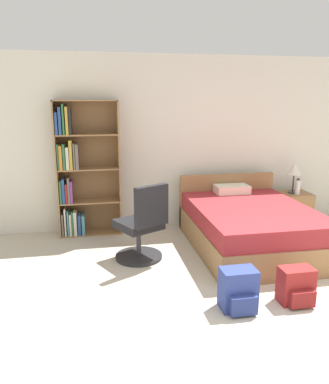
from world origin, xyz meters
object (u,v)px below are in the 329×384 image
(bookshelf, at_px, (79,171))
(table_lamp, at_px, (294,170))
(water_bottle, at_px, (298,187))
(backpack_red, at_px, (296,287))
(bed, at_px, (249,226))
(office_chair, at_px, (142,228))
(backpack_blue, at_px, (239,291))
(nightstand, at_px, (292,208))

(bookshelf, xyz_separation_m, table_lamp, (3.30, -0.11, -0.08))
(water_bottle, bearing_deg, backpack_red, -119.14)
(bed, xyz_separation_m, table_lamp, (1.07, 0.82, 0.58))
(office_chair, distance_m, backpack_blue, 1.51)
(nightstand, xyz_separation_m, water_bottle, (0.01, -0.10, 0.37))
(nightstand, distance_m, water_bottle, 0.39)
(backpack_red, xyz_separation_m, backpack_blue, (-0.60, -0.01, 0.02))
(nightstand, relative_size, backpack_red, 1.51)
(bookshelf, height_order, backpack_red, bookshelf)
(table_lamp, distance_m, backpack_blue, 2.99)
(office_chair, height_order, nightstand, office_chair)
(bed, relative_size, table_lamp, 4.10)
(table_lamp, bearing_deg, nightstand, -43.23)
(office_chair, xyz_separation_m, backpack_blue, (0.75, -1.29, -0.24))
(bookshelf, bearing_deg, office_chair, -55.71)
(nightstand, distance_m, backpack_red, 2.57)
(office_chair, relative_size, nightstand, 1.82)
(backpack_red, bearing_deg, nightstand, 62.16)
(office_chair, bearing_deg, bed, 6.91)
(bookshelf, xyz_separation_m, backpack_red, (2.10, -2.39, -0.78))
(bookshelf, height_order, bed, bookshelf)
(backpack_red, height_order, backpack_blue, backpack_blue)
(bookshelf, height_order, office_chair, bookshelf)
(nightstand, height_order, table_lamp, table_lamp)
(bed, xyz_separation_m, nightstand, (1.08, 0.82, -0.05))
(bed, relative_size, nightstand, 3.69)
(table_lamp, xyz_separation_m, backpack_red, (-1.19, -2.28, -0.71))
(water_bottle, relative_size, backpack_red, 0.71)
(office_chair, relative_size, backpack_red, 2.75)
(nightstand, relative_size, table_lamp, 1.11)
(nightstand, bearing_deg, backpack_red, -117.84)
(bed, relative_size, backpack_blue, 5.01)
(bed, bearing_deg, table_lamp, 37.47)
(water_bottle, distance_m, backpack_red, 2.53)
(backpack_red, bearing_deg, table_lamp, 62.37)
(bed, xyz_separation_m, office_chair, (-1.47, -0.18, 0.13))
(backpack_red, distance_m, backpack_blue, 0.60)
(table_lamp, xyz_separation_m, backpack_blue, (-1.79, -2.29, -0.69))
(bed, xyz_separation_m, water_bottle, (1.09, 0.71, 0.33))
(nightstand, distance_m, table_lamp, 0.62)
(table_lamp, relative_size, backpack_blue, 1.22)
(office_chair, bearing_deg, table_lamp, 21.51)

